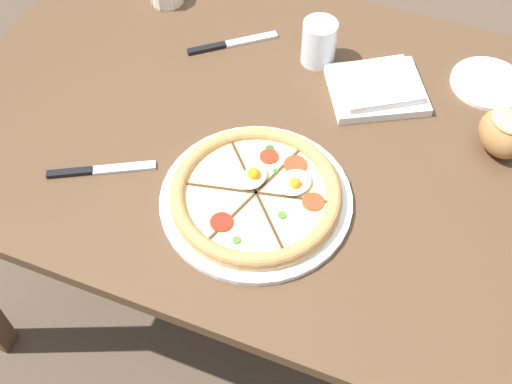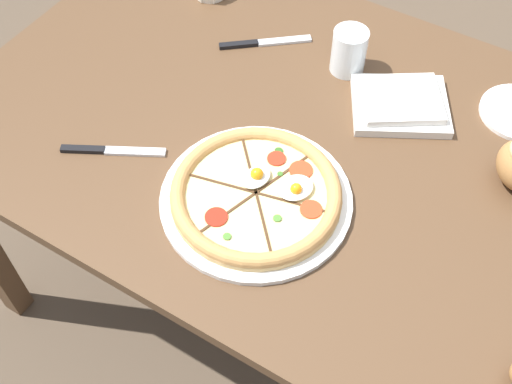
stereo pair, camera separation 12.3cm
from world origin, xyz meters
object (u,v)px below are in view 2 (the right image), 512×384
object	(u,v)px
dining_table	(282,153)
pizza	(256,195)
knife_main	(112,151)
water_glass	(349,53)
napkin_folded	(400,103)
knife_spare	(264,42)

from	to	relation	value
dining_table	pizza	distance (m)	0.24
knife_main	water_glass	bearing A→B (deg)	29.05
napkin_folded	water_glass	xyz separation A→B (m)	(-0.16, 0.06, 0.03)
pizza	water_glass	distance (m)	0.43
pizza	knife_spare	xyz separation A→B (m)	(-0.22, 0.41, -0.02)
dining_table	napkin_folded	xyz separation A→B (m)	(0.19, 0.17, 0.11)
pizza	knife_spare	size ratio (longest dim) A/B	2.05
napkin_folded	water_glass	size ratio (longest dim) A/B	2.51
water_glass	pizza	bearing A→B (deg)	-87.71
dining_table	water_glass	distance (m)	0.27
knife_spare	napkin_folded	bearing A→B (deg)	-44.16
knife_main	water_glass	distance (m)	0.57
knife_main	water_glass	size ratio (longest dim) A/B	1.91
napkin_folded	dining_table	bearing A→B (deg)	-137.88
dining_table	pizza	xyz separation A→B (m)	(0.05, -0.20, 0.11)
water_glass	knife_main	bearing A→B (deg)	-122.48
dining_table	knife_spare	distance (m)	0.28
dining_table	napkin_folded	bearing A→B (deg)	42.12
napkin_folded	knife_main	distance (m)	0.63
knife_main	water_glass	world-z (taller)	water_glass
dining_table	knife_spare	size ratio (longest dim) A/B	7.65
knife_main	knife_spare	world-z (taller)	same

